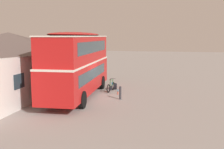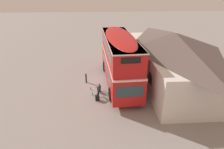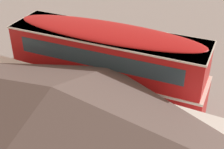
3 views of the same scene
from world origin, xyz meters
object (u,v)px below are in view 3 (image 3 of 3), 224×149
Objects in this scene: touring_bicycle at (90,77)px; kerb_bollard at (135,75)px; double_decker_bus at (107,68)px; backpack_on_ground at (79,73)px; water_bottle_red_squeeze at (110,78)px; water_bottle_blue_sports at (94,76)px.

kerb_bollard is (-2.48, -1.24, 0.13)m from touring_bicycle.
backpack_on_ground is at bearing -34.27° from double_decker_bus.
water_bottle_blue_sports is at bearing 10.76° from water_bottle_red_squeeze.
water_bottle_red_squeeze is at bearing -140.87° from touring_bicycle.
backpack_on_ground is at bearing 17.76° from kerb_bollard.
water_bottle_red_squeeze is 0.24× the size of kerb_bollard.
water_bottle_blue_sports is at bearing -153.86° from backpack_on_ground.
water_bottle_red_squeeze is at bearing -161.76° from backpack_on_ground.
water_bottle_blue_sports is (2.29, -2.58, -2.54)m from double_decker_bus.
touring_bicycle is 1.80× the size of kerb_bollard.
double_decker_bus is 10.46× the size of kerb_bollard.
double_decker_bus is 3.97m from water_bottle_red_squeeze.
water_bottle_red_squeeze is (-0.95, -0.77, -0.26)m from touring_bicycle.
kerb_bollard is at bearing -165.34° from water_bottle_blue_sports.
double_decker_bus is 4.29m from water_bottle_blue_sports.
double_decker_bus is at bearing 145.73° from backpack_on_ground.
kerb_bollard is (-0.24, -3.24, -2.14)m from double_decker_bus.
kerb_bollard is (-2.53, -0.66, 0.40)m from water_bottle_blue_sports.
touring_bicycle reaches higher than water_bottle_blue_sports.
backpack_on_ground is 2.43× the size of water_bottle_blue_sports.
water_bottle_red_squeeze is (1.29, -2.77, -2.53)m from double_decker_bus.
touring_bicycle is at bearing 95.30° from water_bottle_blue_sports.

